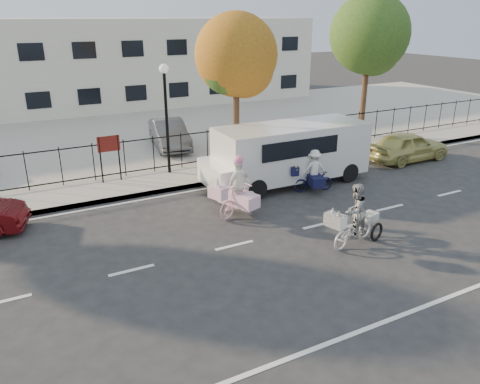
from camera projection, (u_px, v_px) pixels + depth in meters
ground at (234, 246)px, 13.43m from camera, size 120.00×120.00×0.00m
road_markings at (234, 245)px, 13.43m from camera, size 60.00×9.52×0.01m
curb at (173, 189)px, 17.58m from camera, size 60.00×0.10×0.15m
sidewalk at (164, 181)px, 18.45m from camera, size 60.00×2.20×0.15m
parking_lot at (110, 134)px, 25.80m from camera, size 60.00×15.60×0.15m
iron_fence at (154, 154)px, 19.06m from camera, size 58.00×0.06×1.50m
building at (73, 64)px, 33.03m from camera, size 34.00×10.00×6.00m
lamppost at (166, 100)px, 18.17m from camera, size 0.36×0.36×4.33m
street_sign at (109, 150)px, 17.74m from camera, size 0.85×0.06×1.80m
zebra_trike at (354, 221)px, 13.29m from camera, size 2.14×1.19×1.83m
unicorn_bike at (238, 194)px, 15.20m from camera, size 2.07×1.50×2.04m
bull_bike at (313, 175)px, 17.36m from camera, size 1.78×1.25×1.61m
white_van at (289, 152)px, 18.01m from camera, size 6.51×2.29×2.30m
gold_sedan at (408, 146)px, 21.04m from camera, size 3.95×1.59×1.35m
lot_car_c at (169, 134)px, 22.60m from camera, size 2.00×4.22×1.34m
tree_mid at (238, 59)px, 19.67m from camera, size 3.53×3.49×6.40m
tree_east at (371, 38)px, 23.58m from camera, size 3.99×3.99×7.32m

